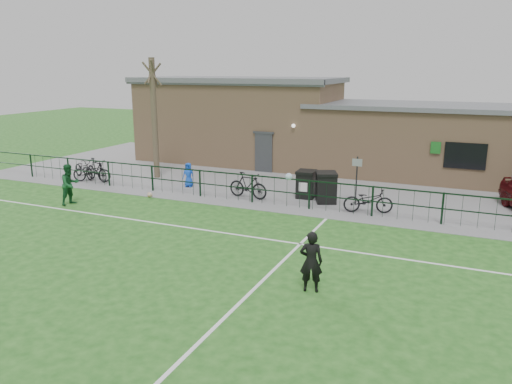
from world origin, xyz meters
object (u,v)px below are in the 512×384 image
at_px(wheelie_bin_left, 306,185).
at_px(bicycle_b, 97,170).
at_px(wheelie_bin_right, 326,188).
at_px(bicycle_e, 368,200).
at_px(outfield_player, 70,184).
at_px(bicycle_d, 248,185).
at_px(ball_ground, 150,195).
at_px(sign_post, 356,181).
at_px(spectator_child, 188,175).
at_px(bicycle_c, 92,172).
at_px(bicycle_a, 84,168).
at_px(bare_tree, 154,119).

relative_size(wheelie_bin_left, bicycle_b, 0.59).
bearing_deg(wheelie_bin_right, wheelie_bin_left, 134.95).
height_order(bicycle_e, outfield_player, outfield_player).
bearing_deg(bicycle_d, bicycle_b, 97.15).
height_order(outfield_player, ball_ground, outfield_player).
bearing_deg(outfield_player, sign_post, -56.41).
relative_size(bicycle_b, outfield_player, 1.11).
height_order(wheelie_bin_left, spectator_child, spectator_child).
bearing_deg(wheelie_bin_right, bicycle_c, 161.57).
bearing_deg(bicycle_a, bicycle_c, -93.62).
relative_size(bicycle_a, bicycle_e, 1.03).
bearing_deg(outfield_player, bicycle_d, -48.73).
bearing_deg(bare_tree, bicycle_c, -137.30).
xyz_separation_m(spectator_child, outfield_player, (-2.86, -4.60, 0.25)).
bearing_deg(spectator_child, bicycle_e, -13.96).
bearing_deg(sign_post, ball_ground, -164.12).
distance_m(bicycle_d, spectator_child, 3.55).
bearing_deg(sign_post, wheelie_bin_left, 174.03).
relative_size(bare_tree, ball_ground, 26.43).
bearing_deg(bicycle_c, bicycle_b, -41.44).
distance_m(wheelie_bin_right, bicycle_b, 11.59).
bearing_deg(wheelie_bin_left, bicycle_c, -177.10).
height_order(wheelie_bin_right, bicycle_e, wheelie_bin_right).
bearing_deg(ball_ground, bare_tree, 120.22).
distance_m(sign_post, bicycle_e, 1.35).
bearing_deg(bare_tree, ball_ground, -59.78).
bearing_deg(spectator_child, bare_tree, 148.23).
distance_m(bare_tree, bicycle_c, 4.03).
bearing_deg(wheelie_bin_left, outfield_player, -154.35).
relative_size(bare_tree, bicycle_a, 3.09).
xyz_separation_m(wheelie_bin_right, sign_post, (1.21, 0.18, 0.40)).
relative_size(wheelie_bin_left, sign_post, 0.55).
height_order(bicycle_d, outfield_player, outfield_player).
height_order(bicycle_c, bicycle_e, bicycle_c).
height_order(wheelie_bin_left, bicycle_a, wheelie_bin_left).
bearing_deg(bicycle_e, sign_post, 18.04).
relative_size(bicycle_a, ball_ground, 8.55).
relative_size(outfield_player, ball_ground, 7.47).
height_order(bicycle_a, outfield_player, outfield_player).
height_order(bicycle_c, outfield_player, outfield_player).
bearing_deg(bicycle_e, wheelie_bin_left, 49.97).
bearing_deg(bicycle_e, outfield_player, 90.76).
bearing_deg(bare_tree, wheelie_bin_right, -7.64).
relative_size(wheelie_bin_left, wheelie_bin_right, 0.92).
height_order(bicycle_a, ball_ground, bicycle_a).
distance_m(bare_tree, bicycle_d, 6.81).
bearing_deg(outfield_player, ball_ground, -35.29).
relative_size(bicycle_c, ball_ground, 8.50).
bearing_deg(bicycle_c, bicycle_a, 45.96).
bearing_deg(outfield_player, wheelie_bin_left, -50.05).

